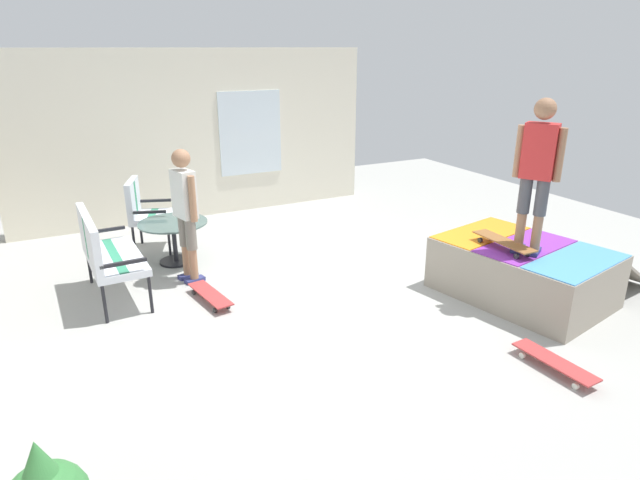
# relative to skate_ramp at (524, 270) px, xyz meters

# --- Properties ---
(ground_plane) EXTENTS (12.00, 12.00, 0.10)m
(ground_plane) POSITION_rel_skate_ramp_xyz_m (1.09, 1.92, -0.36)
(ground_plane) COLOR #A8A8A3
(house_facade) EXTENTS (0.23, 6.00, 2.73)m
(house_facade) POSITION_rel_skate_ramp_xyz_m (4.89, 2.40, 1.05)
(house_facade) COLOR silver
(house_facade) RESTS_ON ground_plane
(skate_ramp) EXTENTS (2.16, 2.41, 0.63)m
(skate_ramp) POSITION_rel_skate_ramp_xyz_m (0.00, 0.00, 0.00)
(skate_ramp) COLOR gray
(skate_ramp) RESTS_ON ground_plane
(patio_bench) EXTENTS (1.27, 0.59, 1.02)m
(patio_bench) POSITION_rel_skate_ramp_xyz_m (2.11, 4.29, 0.30)
(patio_bench) COLOR black
(patio_bench) RESTS_ON ground_plane
(patio_chair_near_house) EXTENTS (0.77, 0.72, 1.02)m
(patio_chair_near_house) POSITION_rel_skate_ramp_xyz_m (3.56, 3.59, 0.30)
(patio_chair_near_house) COLOR black
(patio_chair_near_house) RESTS_ON ground_plane
(patio_table) EXTENTS (0.90, 0.90, 0.57)m
(patio_table) POSITION_rel_skate_ramp_xyz_m (2.88, 3.34, 0.09)
(patio_table) COLOR black
(patio_table) RESTS_ON ground_plane
(person_watching) EXTENTS (0.47, 0.30, 1.64)m
(person_watching) POSITION_rel_skate_ramp_xyz_m (2.21, 3.31, 0.64)
(person_watching) COLOR navy
(person_watching) RESTS_ON ground_plane
(person_skater) EXTENTS (0.42, 0.35, 1.64)m
(person_skater) POSITION_rel_skate_ramp_xyz_m (-0.15, 0.20, 1.27)
(person_skater) COLOR navy
(person_skater) RESTS_ON skate_ramp
(skateboard_by_bench) EXTENTS (0.82, 0.32, 0.10)m
(skateboard_by_bench) POSITION_rel_skate_ramp_xyz_m (1.51, 3.28, -0.23)
(skateboard_by_bench) COLOR #B23838
(skateboard_by_bench) RESTS_ON ground_plane
(skateboard_spare) EXTENTS (0.81, 0.24, 0.10)m
(skateboard_spare) POSITION_rel_skate_ramp_xyz_m (-1.26, 0.93, -0.23)
(skateboard_spare) COLOR #B23838
(skateboard_spare) RESTS_ON ground_plane
(skateboard_on_ramp) EXTENTS (0.81, 0.23, 0.10)m
(skateboard_on_ramp) POSITION_rel_skate_ramp_xyz_m (0.03, 0.35, 0.40)
(skateboard_on_ramp) COLOR brown
(skateboard_on_ramp) RESTS_ON skate_ramp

